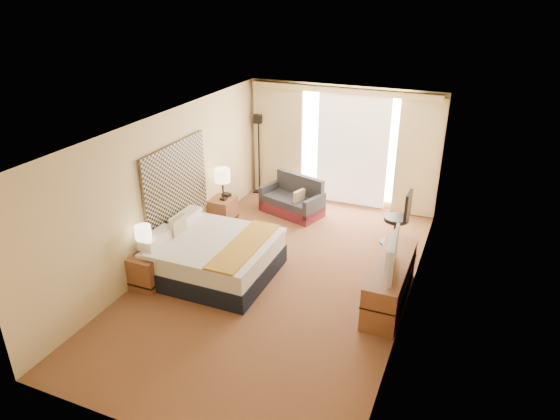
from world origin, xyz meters
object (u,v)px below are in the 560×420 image
at_px(bed, 214,256).
at_px(desk_chair, 399,221).
at_px(loveseat, 293,202).
at_px(lamp_right, 222,176).
at_px(lamp_left, 143,233).
at_px(nightstand_right, 223,211).
at_px(nightstand_left, 148,271).
at_px(media_dresser, 390,282).
at_px(floor_lamp, 259,138).
at_px(television, 387,253).

bearing_deg(bed, desk_chair, 40.49).
distance_m(loveseat, lamp_right, 1.72).
distance_m(bed, lamp_left, 1.26).
xyz_separation_m(nightstand_right, loveseat, (1.14, 1.04, -0.01)).
height_order(nightstand_left, media_dresser, media_dresser).
xyz_separation_m(nightstand_right, lamp_right, (0.05, -0.03, 0.78)).
bearing_deg(floor_lamp, nightstand_right, -89.07).
height_order(nightstand_left, floor_lamp, floor_lamp).
xyz_separation_m(floor_lamp, television, (3.68, -3.55, -0.33)).
bearing_deg(loveseat, nightstand_right, -120.33).
bearing_deg(lamp_left, desk_chair, 40.94).
height_order(lamp_left, television, television).
bearing_deg(lamp_left, nightstand_left, 109.57).
bearing_deg(lamp_left, loveseat, 72.26).
bearing_deg(loveseat, floor_lamp, 162.64).
xyz_separation_m(nightstand_right, bed, (0.81, -1.78, 0.07)).
relative_size(media_dresser, lamp_left, 3.34).
height_order(nightstand_left, lamp_right, lamp_right).
relative_size(bed, floor_lamp, 1.04).
relative_size(media_dresser, bed, 0.93).
bearing_deg(floor_lamp, television, -43.99).
xyz_separation_m(bed, loveseat, (0.33, 2.82, -0.08)).
height_order(nightstand_right, television, television).
distance_m(nightstand_left, lamp_left, 0.69).
xyz_separation_m(desk_chair, lamp_right, (-3.42, -0.52, 0.58)).
bearing_deg(media_dresser, nightstand_right, 158.60).
bearing_deg(lamp_right, floor_lamp, 92.49).
bearing_deg(bed, nightstand_right, 114.44).
height_order(loveseat, lamp_left, lamp_left).
distance_m(nightstand_right, television, 4.09).
height_order(bed, lamp_right, lamp_right).
height_order(bed, television, television).
bearing_deg(media_dresser, desk_chair, 96.72).
height_order(lamp_left, lamp_right, lamp_right).
height_order(nightstand_right, desk_chair, desk_chair).
relative_size(nightstand_left, bed, 0.29).
xyz_separation_m(bed, floor_lamp, (-0.84, 3.63, 0.97)).
relative_size(nightstand_left, loveseat, 0.38).
relative_size(media_dresser, loveseat, 1.25).
xyz_separation_m(media_dresser, television, (-0.05, -0.25, 0.63)).
distance_m(floor_lamp, lamp_right, 1.90).
distance_m(loveseat, lamp_left, 3.79).
xyz_separation_m(floor_lamp, desk_chair, (3.50, -1.36, -0.83)).
bearing_deg(lamp_right, bed, -66.57).
distance_m(desk_chair, television, 2.26).
bearing_deg(lamp_right, loveseat, 44.40).
bearing_deg(nightstand_right, floor_lamp, 90.93).
distance_m(lamp_left, lamp_right, 2.49).
height_order(floor_lamp, desk_chair, floor_lamp).
relative_size(bed, loveseat, 1.34).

